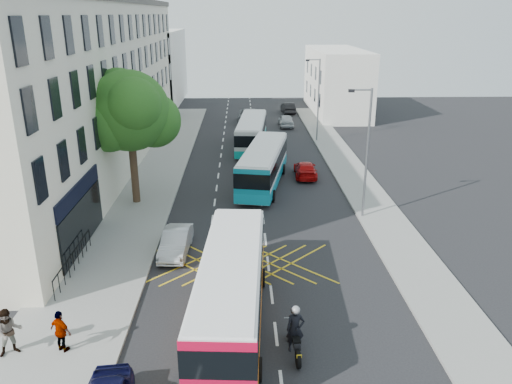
{
  "coord_description": "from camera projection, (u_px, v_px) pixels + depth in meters",
  "views": [
    {
      "loc": [
        -1.32,
        -17.03,
        12.23
      ],
      "look_at": [
        -0.48,
        10.91,
        2.2
      ],
      "focal_mm": 35.0,
      "sensor_mm": 36.0,
      "label": 1
    }
  ],
  "objects": [
    {
      "name": "bus_far",
      "position": [
        252.0,
        133.0,
        47.45
      ],
      "size": [
        3.26,
        10.33,
        2.86
      ],
      "rotation": [
        0.0,
        0.0,
        -0.09
      ],
      "color": "silver",
      "rests_on": "ground"
    },
    {
      "name": "distant_car_dark",
      "position": [
        288.0,
        108.0,
        64.75
      ],
      "size": [
        1.7,
        4.18,
        1.35
      ],
      "primitive_type": "imported",
      "rotation": [
        0.0,
        0.0,
        3.21
      ],
      "color": "black",
      "rests_on": "ground"
    },
    {
      "name": "railings",
      "position": [
        73.0,
        260.0,
        24.65
      ],
      "size": [
        0.08,
        5.6,
        1.14
      ],
      "primitive_type": null,
      "color": "black",
      "rests_on": "pavement_left"
    },
    {
      "name": "bus_mid",
      "position": [
        263.0,
        165.0,
        37.21
      ],
      "size": [
        4.36,
        10.72,
        2.94
      ],
      "rotation": [
        0.0,
        0.0,
        -0.19
      ],
      "color": "silver",
      "rests_on": "ground"
    },
    {
      "name": "bus_near",
      "position": [
        231.0,
        288.0,
        20.49
      ],
      "size": [
        3.14,
        10.8,
        3.0
      ],
      "rotation": [
        0.0,
        0.0,
        -0.06
      ],
      "color": "silver",
      "rests_on": "ground"
    },
    {
      "name": "pavement_left",
      "position": [
        137.0,
        202.0,
        34.03
      ],
      "size": [
        5.0,
        70.0,
        0.15
      ],
      "primitive_type": "cube",
      "color": "gray",
      "rests_on": "ground"
    },
    {
      "name": "red_hatchback",
      "position": [
        305.0,
        169.0,
        39.46
      ],
      "size": [
        1.85,
        4.2,
        1.2
      ],
      "primitive_type": "imported",
      "rotation": [
        0.0,
        0.0,
        3.1
      ],
      "color": "#A80707",
      "rests_on": "ground"
    },
    {
      "name": "pedestrian_near",
      "position": [
        9.0,
        332.0,
        18.47
      ],
      "size": [
        1.15,
        1.06,
        1.89
      ],
      "primitive_type": "imported",
      "rotation": [
        0.0,
        0.0,
        0.49
      ],
      "color": "gray",
      "rests_on": "pavement_left"
    },
    {
      "name": "distant_car_grey",
      "position": [
        249.0,
        116.0,
        59.14
      ],
      "size": [
        2.76,
        5.54,
        1.51
      ],
      "primitive_type": "imported",
      "rotation": [
        0.0,
        0.0,
        -0.05
      ],
      "color": "#44474D",
      "rests_on": "ground"
    },
    {
      "name": "building_right",
      "position": [
        336.0,
        81.0,
        64.3
      ],
      "size": [
        6.0,
        18.0,
        8.0
      ],
      "primitive_type": "cube",
      "color": "silver",
      "rests_on": "ground"
    },
    {
      "name": "street_tree",
      "position": [
        129.0,
        112.0,
        31.9
      ],
      "size": [
        6.3,
        5.7,
        8.8
      ],
      "color": "#382619",
      "rests_on": "pavement_left"
    },
    {
      "name": "distant_car_silver",
      "position": [
        286.0,
        120.0,
        56.98
      ],
      "size": [
        1.65,
        4.07,
        1.38
      ],
      "primitive_type": "imported",
      "rotation": [
        0.0,
        0.0,
        3.14
      ],
      "color": "#B6BABF",
      "rests_on": "ground"
    },
    {
      "name": "motorbike",
      "position": [
        295.0,
        331.0,
        18.71
      ],
      "size": [
        0.73,
        2.35,
        2.09
      ],
      "rotation": [
        0.0,
        0.0,
        0.06
      ],
      "color": "black",
      "rests_on": "ground"
    },
    {
      "name": "lamp_far",
      "position": [
        318.0,
        96.0,
        48.91
      ],
      "size": [
        1.45,
        0.15,
        8.0
      ],
      "color": "slate",
      "rests_on": "pavement_right"
    },
    {
      "name": "lamp_near",
      "position": [
        366.0,
        147.0,
        30.09
      ],
      "size": [
        1.45,
        0.15,
        8.0
      ],
      "color": "slate",
      "rests_on": "pavement_right"
    },
    {
      "name": "pavement_right",
      "position": [
        369.0,
        200.0,
        34.48
      ],
      "size": [
        3.0,
        70.0,
        0.15
      ],
      "primitive_type": "cube",
      "color": "gray",
      "rests_on": "ground"
    },
    {
      "name": "parked_car_silver",
      "position": [
        176.0,
        242.0,
        26.78
      ],
      "size": [
        1.56,
        3.98,
        1.29
      ],
      "primitive_type": "imported",
      "rotation": [
        0.0,
        0.0,
        -0.05
      ],
      "color": "#B2B6BA",
      "rests_on": "ground"
    },
    {
      "name": "terrace_far",
      "position": [
        150.0,
        68.0,
        69.85
      ],
      "size": [
        8.0,
        20.0,
        10.0
      ],
      "primitive_type": "cube",
      "color": "silver",
      "rests_on": "ground"
    },
    {
      "name": "pedestrian_far",
      "position": [
        61.0,
        331.0,
        18.67
      ],
      "size": [
        1.08,
        0.85,
        1.71
      ],
      "primitive_type": "imported",
      "rotation": [
        0.0,
        0.0,
        2.64
      ],
      "color": "gray",
      "rests_on": "pavement_left"
    },
    {
      "name": "terrace_main",
      "position": [
        85.0,
        85.0,
        40.55
      ],
      "size": [
        8.3,
        45.0,
        13.5
      ],
      "color": "beige",
      "rests_on": "ground"
    },
    {
      "name": "ground",
      "position": [
        276.0,
        334.0,
        20.18
      ],
      "size": [
        120.0,
        120.0,
        0.0
      ],
      "primitive_type": "plane",
      "color": "black",
      "rests_on": "ground"
    }
  ]
}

